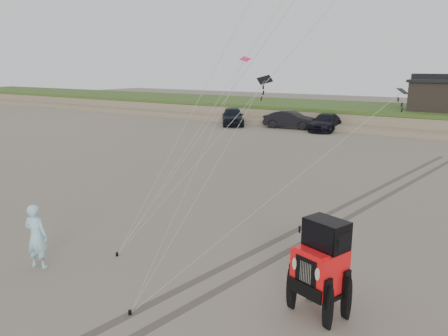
{
  "coord_description": "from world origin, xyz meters",
  "views": [
    {
      "loc": [
        7.22,
        -8.22,
        5.74
      ],
      "look_at": [
        -0.2,
        3.0,
        2.6
      ],
      "focal_mm": 35.0,
      "sensor_mm": 36.0,
      "label": 1
    }
  ],
  "objects": [
    {
      "name": "stake_main",
      "position": [
        -2.48,
        0.42,
        0.06
      ],
      "size": [
        0.08,
        0.08,
        0.12
      ],
      "primitive_type": "cylinder",
      "color": "black",
      "rests_on": "ground"
    },
    {
      "name": "truck_b",
      "position": [
        -10.31,
        29.66,
        0.82
      ],
      "size": [
        5.14,
        2.33,
        1.64
      ],
      "primitive_type": "imported",
      "rotation": [
        0.0,
        0.0,
        1.69
      ],
      "color": "black",
      "rests_on": "ground"
    },
    {
      "name": "tire_tracks",
      "position": [
        2.0,
        8.0,
        0.0
      ],
      "size": [
        5.22,
        29.74,
        0.01
      ],
      "color": "#4C443D",
      "rests_on": "ground"
    },
    {
      "name": "man",
      "position": [
        -3.82,
        -1.36,
        0.96
      ],
      "size": [
        0.81,
        0.65,
        1.92
      ],
      "primitive_type": "imported",
      "rotation": [
        0.0,
        0.0,
        3.45
      ],
      "color": "#91CCE1",
      "rests_on": "ground"
    },
    {
      "name": "truck_a",
      "position": [
        -16.14,
        28.68,
        0.88
      ],
      "size": [
        4.63,
        5.46,
        1.77
      ],
      "primitive_type": "imported",
      "rotation": [
        0.0,
        0.0,
        0.6
      ],
      "color": "black",
      "rests_on": "ground"
    },
    {
      "name": "truck_c",
      "position": [
        -6.96,
        30.0,
        0.76
      ],
      "size": [
        2.71,
        5.44,
        1.52
      ],
      "primitive_type": "imported",
      "rotation": [
        0.0,
        0.0,
        0.11
      ],
      "color": "black",
      "rests_on": "ground"
    },
    {
      "name": "dune_ridge",
      "position": [
        0.0,
        37.5,
        0.82
      ],
      "size": [
        160.0,
        14.25,
        1.73
      ],
      "color": "#7A6B54",
      "rests_on": "ground"
    },
    {
      "name": "jeep",
      "position": [
        3.93,
        0.79,
        0.93
      ],
      "size": [
        3.59,
        5.4,
        1.85
      ],
      "primitive_type": null,
      "rotation": [
        0.0,
        0.0,
        -0.32
      ],
      "color": "#FF1315",
      "rests_on": "ground"
    },
    {
      "name": "stake_aux",
      "position": [
        0.24,
        -1.72,
        0.06
      ],
      "size": [
        0.08,
        0.08,
        0.12
      ],
      "primitive_type": "cylinder",
      "color": "black",
      "rests_on": "ground"
    },
    {
      "name": "cabin",
      "position": [
        2.0,
        37.0,
        3.24
      ],
      "size": [
        6.4,
        5.4,
        3.35
      ],
      "color": "black",
      "rests_on": "dune_ridge"
    },
    {
      "name": "ground",
      "position": [
        0.0,
        0.0,
        0.0
      ],
      "size": [
        160.0,
        160.0,
        0.0
      ],
      "primitive_type": "plane",
      "color": "#6B6054",
      "rests_on": "ground"
    }
  ]
}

